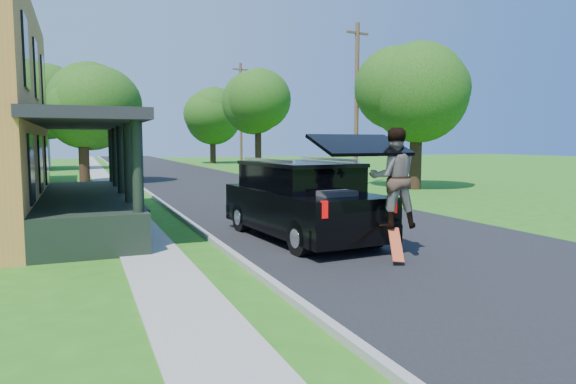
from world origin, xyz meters
name	(u,v)px	position (x,y,z in m)	size (l,w,h in m)	color
ground	(401,245)	(0.00, 0.00, 0.00)	(140.00, 140.00, 0.00)	#276313
street	(206,182)	(0.00, 20.00, 0.00)	(8.00, 120.00, 0.02)	black
curb	(136,185)	(-4.05, 20.00, 0.00)	(0.15, 120.00, 0.12)	gray
sidewalk	(107,186)	(-5.60, 20.00, 0.00)	(1.30, 120.00, 0.03)	gray
black_suv	(302,200)	(-1.90, 1.50, 0.98)	(2.53, 5.67, 2.57)	black
skateboarder	(393,178)	(-1.00, -1.12, 1.68)	(1.18, 1.03, 2.05)	black
skateboard	(396,246)	(-1.18, -1.54, 0.36)	(0.48, 0.69, 0.61)	#A12E0D
tree_left_mid	(81,97)	(-6.74, 21.17, 4.93)	(5.07, 4.97, 7.47)	black
tree_left_far	(35,96)	(-10.24, 38.89, 6.24)	(6.71, 6.52, 9.54)	black
tree_right_near	(416,84)	(8.86, 11.75, 5.30)	(6.33, 5.86, 7.89)	black
tree_right_mid	(257,100)	(6.82, 30.49, 5.88)	(6.59, 6.65, 9.04)	black
tree_right_far	(212,108)	(6.88, 46.34, 6.12)	(6.37, 6.32, 9.35)	black
utility_pole_near	(357,103)	(6.96, 14.38, 4.48)	(1.42, 0.33, 8.69)	#4E3424
utility_pole_far	(241,114)	(7.00, 35.78, 4.93)	(1.54, 0.30, 9.57)	#4E3424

